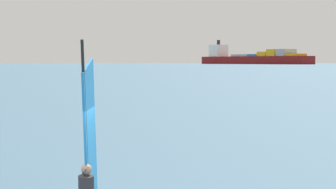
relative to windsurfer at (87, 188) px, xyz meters
name	(u,v)px	position (x,y,z in m)	size (l,w,h in m)	color
windsurfer	(87,188)	(0.00, 0.00, 0.00)	(1.00, 3.36, 3.94)	white
cargo_ship	(253,58)	(35.04, 684.56, 6.20)	(126.91, 138.06, 30.13)	maroon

